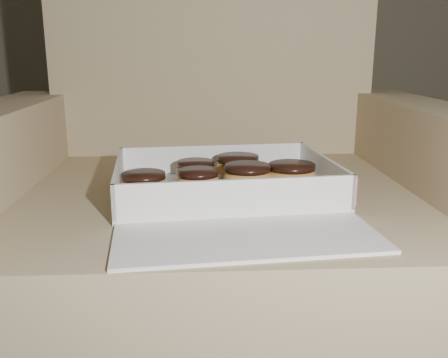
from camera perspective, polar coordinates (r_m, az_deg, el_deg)
armchair at (r=0.99m, az=-0.82°, el=-6.95°), size 0.91×0.77×0.95m
bakery_box at (r=0.81m, az=0.61°, el=-1.71°), size 0.39×0.45×0.06m
donut_a at (r=0.84m, az=-2.97°, el=-0.10°), size 0.07×0.07×0.04m
donut_b at (r=0.82m, az=-9.15°, el=-0.50°), size 0.08×0.08×0.04m
donut_c at (r=0.90m, az=-3.25°, el=1.01°), size 0.07×0.07×0.04m
donut_d at (r=0.92m, az=1.58°, el=1.52°), size 0.08×0.08×0.04m
donut_e at (r=0.85m, az=2.74°, el=0.32°), size 0.08×0.08×0.04m
donut_f at (r=0.86m, az=7.75°, el=0.48°), size 0.08×0.08×0.04m
crumb_a at (r=0.87m, az=9.10°, el=-0.94°), size 0.01×0.01×0.00m
crumb_b at (r=0.78m, az=-9.56°, el=-2.76°), size 0.01×0.01×0.00m
crumb_c at (r=0.80m, az=4.66°, el=-2.05°), size 0.01×0.01×0.00m
crumb_d at (r=0.81m, az=-5.90°, el=-1.88°), size 0.01×0.01×0.00m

